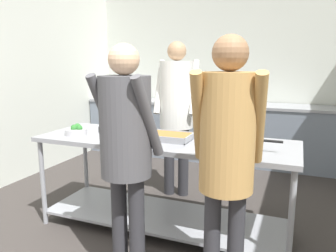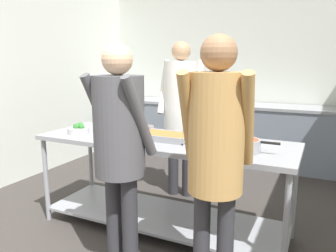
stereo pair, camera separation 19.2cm
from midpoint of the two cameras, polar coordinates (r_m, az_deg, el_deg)
The scene contains 13 objects.
wall_rear at distance 5.48m, azimuth 12.63°, elevation 8.62°, with size 4.51×0.06×2.65m.
wall_left at distance 4.73m, azimuth -21.87°, elevation 7.75°, with size 0.06×4.39×2.65m.
back_counter at distance 5.23m, azimuth 11.31°, elevation -1.03°, with size 4.35×0.65×0.91m.
serving_counter at distance 2.99m, azimuth 1.02°, elevation -7.45°, with size 2.30×0.77×0.86m.
broccoli_bowl at distance 3.22m, azimuth -13.66°, elevation -0.63°, with size 0.21×0.21×0.10m.
serving_tray_vegetables at distance 3.25m, azimuth -5.38°, elevation -0.45°, with size 0.45×0.27×0.05m.
serving_tray_roast at distance 2.89m, azimuth 1.33°, elevation -1.86°, with size 0.46×0.27×0.05m.
plate_stack at distance 2.91m, azimuth 9.54°, elevation -1.84°, with size 0.24×0.24×0.06m.
sauce_pan at distance 2.58m, azimuth 15.29°, elevation -3.21°, with size 0.38×0.24×0.10m.
guest_serving_left at distance 1.96m, azimuth 11.16°, elevation -3.36°, with size 0.46×0.37×1.69m.
guest_serving_right at distance 2.28m, azimuth -6.09°, elevation -1.94°, with size 0.49×0.39×1.66m.
cook_behind_counter at distance 3.68m, azimuth 3.74°, elevation 4.03°, with size 0.51×0.40×1.76m.
water_bottle at distance 5.31m, azimuth 5.82°, elevation 5.38°, with size 0.07×0.07×0.23m.
Camera 2 is at (1.33, -1.03, 1.53)m, focal length 35.00 mm.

